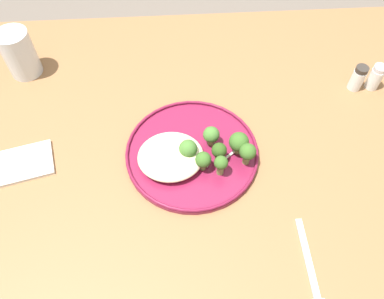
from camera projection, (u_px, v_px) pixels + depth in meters
ground at (207, 263)px, 1.45m from camera, size 6.00×6.00×0.00m
wooden_dining_table at (215, 174)px, 0.90m from camera, size 1.40×1.00×0.74m
dinner_plate at (192, 152)px, 0.83m from camera, size 0.29×0.29×0.02m
noodle_bed at (171, 156)px, 0.80m from camera, size 0.14×0.13×0.04m
seared_scallop_center_golden at (160, 169)px, 0.79m from camera, size 0.03×0.03×0.01m
seared_scallop_on_noodles at (165, 143)px, 0.83m from camera, size 0.02×0.02×0.02m
seared_scallop_right_edge at (176, 173)px, 0.79m from camera, size 0.03×0.03×0.02m
seared_scallop_front_small at (189, 158)px, 0.81m from camera, size 0.03×0.03×0.01m
seared_scallop_large_seared at (182, 142)px, 0.83m from camera, size 0.03×0.03×0.01m
broccoli_floret_beside_noodles at (218, 151)px, 0.79m from camera, size 0.03×0.03×0.05m
broccoli_floret_split_head at (188, 149)px, 0.79m from camera, size 0.04×0.04×0.06m
broccoli_floret_left_leaning at (203, 160)px, 0.78m from camera, size 0.03×0.03×0.05m
broccoli_floret_rear_charred at (220, 164)px, 0.77m from camera, size 0.03×0.03×0.05m
broccoli_floret_right_tilted at (211, 135)px, 0.82m from camera, size 0.04×0.04×0.05m
broccoli_floret_front_edge at (239, 141)px, 0.80m from camera, size 0.04×0.04×0.06m
broccoli_floret_small_sprig at (248, 152)px, 0.79m from camera, size 0.04×0.04×0.06m
onion_sliver_short_strip at (197, 161)px, 0.81m from camera, size 0.05×0.03×0.00m
onion_sliver_curled_piece at (231, 154)px, 0.82m from camera, size 0.04×0.04×0.00m
water_glass at (21, 56)px, 0.94m from camera, size 0.08×0.08×0.12m
dinner_fork at (311, 271)px, 0.69m from camera, size 0.02×0.19×0.00m
folded_napkin at (17, 167)px, 0.82m from camera, size 0.17×0.12×0.01m
salt_shaker at (376, 77)px, 0.93m from camera, size 0.03×0.03×0.07m
pepper_shaker at (358, 78)px, 0.93m from camera, size 0.03×0.03×0.07m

